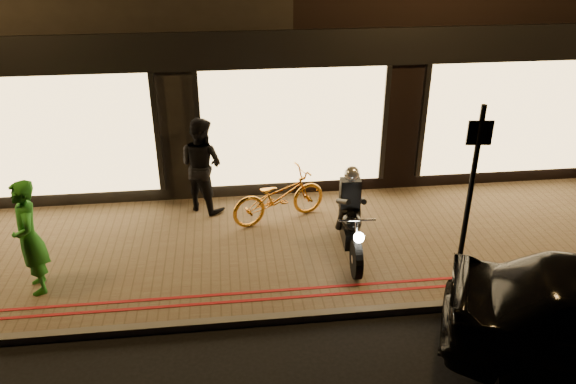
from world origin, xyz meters
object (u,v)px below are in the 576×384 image
Objects in this scene: sign_post at (470,193)px; person_green at (29,238)px; motorcycle at (350,222)px; bicycle_gold at (279,196)px.

person_green is (-6.47, 0.78, -0.75)m from sign_post.
person_green is at bearing 173.11° from sign_post.
motorcycle is at bearing 73.31° from person_green.
motorcycle is 2.16m from sign_post.
bicycle_gold is at bearing 132.42° from motorcycle.
bicycle_gold is at bearing 92.47° from person_green.
person_green reaches higher than motorcycle.
bicycle_gold is (-1.08, 1.34, -0.12)m from motorcycle.
bicycle_gold is 4.35m from person_green.
bicycle_gold is (-2.52, 2.54, -1.18)m from sign_post.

